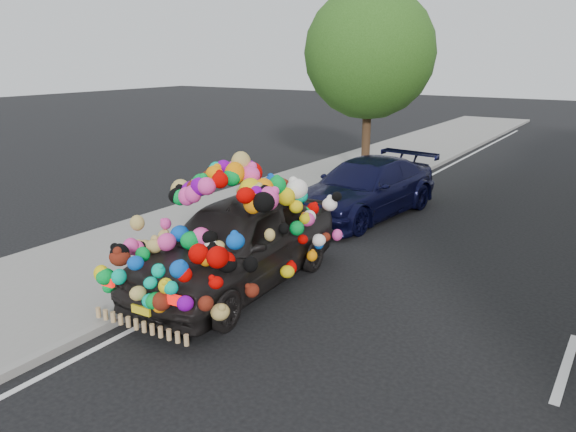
# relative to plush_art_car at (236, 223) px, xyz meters

# --- Properties ---
(ground) EXTENTS (100.00, 100.00, 0.00)m
(ground) POSITION_rel_plush_art_car_xyz_m (1.72, 0.16, -1.15)
(ground) COLOR black
(ground) RESTS_ON ground
(sidewalk) EXTENTS (4.00, 60.00, 0.12)m
(sidewalk) POSITION_rel_plush_art_car_xyz_m (-2.58, 0.16, -1.09)
(sidewalk) COLOR gray
(sidewalk) RESTS_ON ground
(kerb) EXTENTS (0.15, 60.00, 0.13)m
(kerb) POSITION_rel_plush_art_car_xyz_m (-0.63, 0.16, -1.09)
(kerb) COLOR gray
(kerb) RESTS_ON ground
(lane_markings) EXTENTS (6.00, 50.00, 0.01)m
(lane_markings) POSITION_rel_plush_art_car_xyz_m (5.32, 0.16, -1.15)
(lane_markings) COLOR silver
(lane_markings) RESTS_ON ground
(tree_near_sidewalk) EXTENTS (4.20, 4.20, 6.13)m
(tree_near_sidewalk) POSITION_rel_plush_art_car_xyz_m (-2.08, 9.66, 2.87)
(tree_near_sidewalk) COLOR #332114
(tree_near_sidewalk) RESTS_ON ground
(plush_art_car) EXTENTS (2.46, 4.97, 2.24)m
(plush_art_car) POSITION_rel_plush_art_car_xyz_m (0.00, 0.00, 0.00)
(plush_art_car) COLOR black
(plush_art_car) RESTS_ON ground
(navy_sedan) EXTENTS (2.61, 5.11, 1.42)m
(navy_sedan) POSITION_rel_plush_art_car_xyz_m (-0.08, 5.36, -0.44)
(navy_sedan) COLOR black
(navy_sedan) RESTS_ON ground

